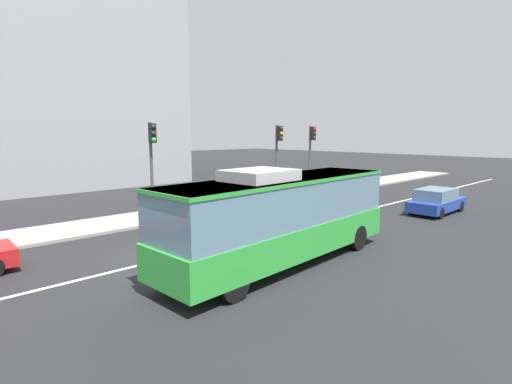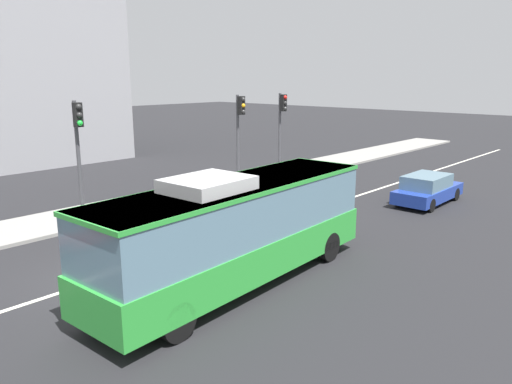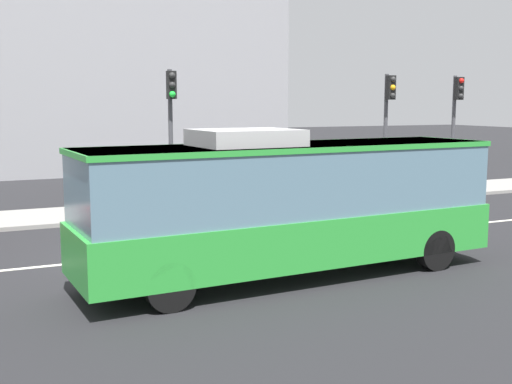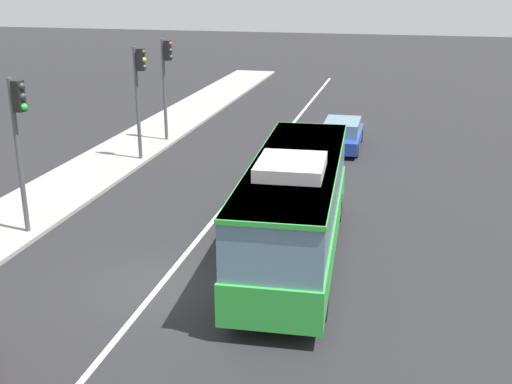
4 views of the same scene
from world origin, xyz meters
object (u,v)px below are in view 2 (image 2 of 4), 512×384
object	(u,v)px
traffic_light_mid_block	(79,142)
sedan_blue	(427,189)
traffic_light_near_corner	(240,126)
traffic_light_far_corner	(282,122)
transit_bus	(237,226)

from	to	relation	value
traffic_light_mid_block	sedan_blue	bearing A→B (deg)	62.40
traffic_light_near_corner	traffic_light_far_corner	xyz separation A→B (m)	(3.62, 0.12, 0.00)
traffic_light_near_corner	traffic_light_mid_block	world-z (taller)	same
sedan_blue	traffic_light_mid_block	xyz separation A→B (m)	(-13.43, 8.81, 2.84)
transit_bus	traffic_light_far_corner	world-z (taller)	traffic_light_far_corner
transit_bus	traffic_light_far_corner	size ratio (longest dim) A/B	1.95
traffic_light_mid_block	traffic_light_far_corner	bearing A→B (deg)	95.52
traffic_light_near_corner	traffic_light_mid_block	size ratio (longest dim) A/B	1.00
sedan_blue	traffic_light_mid_block	distance (m)	16.31
traffic_light_near_corner	sedan_blue	bearing A→B (deg)	27.40
sedan_blue	transit_bus	bearing A→B (deg)	179.37
sedan_blue	traffic_light_mid_block	world-z (taller)	traffic_light_mid_block
traffic_light_near_corner	traffic_light_far_corner	distance (m)	3.62
transit_bus	traffic_light_far_corner	distance (m)	15.36
transit_bus	traffic_light_near_corner	xyz separation A→B (m)	(8.87, 8.63, 1.75)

